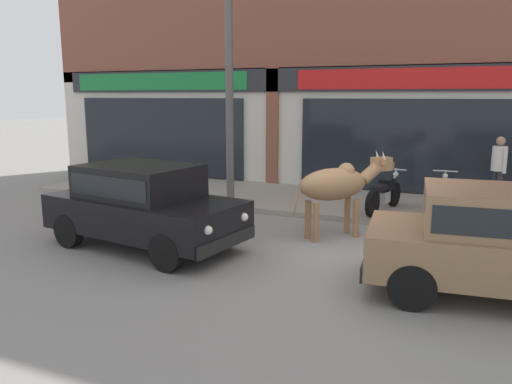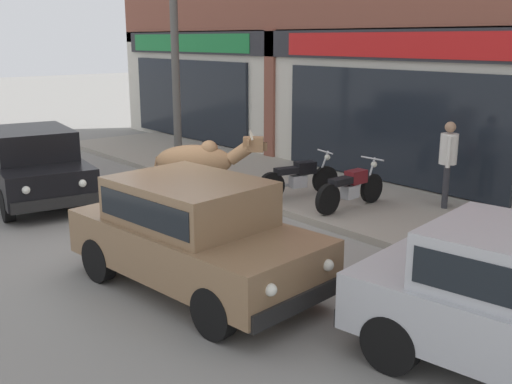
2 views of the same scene
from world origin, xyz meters
TOP-DOWN VIEW (x-y plane):
  - ground_plane at (0.00, 0.00)m, footprint 90.00×90.00m
  - sidewalk at (0.00, 3.84)m, footprint 19.00×3.27m
  - shop_building at (0.01, 5.73)m, footprint 23.00×1.40m
  - cow at (-0.80, 1.08)m, footprint 1.63×1.72m
  - car_0 at (-3.75, -0.89)m, footprint 3.77×2.13m
  - car_1 at (1.92, -0.92)m, footprint 3.73×1.95m
  - motorcycle_0 at (-0.25, 3.07)m, footprint 0.66×1.79m
  - motorcycle_1 at (0.96, 3.23)m, footprint 0.52×1.81m
  - pedestrian at (2.03, 4.64)m, footprint 0.32×0.43m
  - utility_pole at (-3.73, 2.50)m, footprint 0.18×0.18m

SIDE VIEW (x-z plane):
  - ground_plane at x=0.00m, z-range 0.00..0.00m
  - sidewalk at x=0.00m, z-range 0.00..0.12m
  - motorcycle_0 at x=-0.25m, z-range 0.07..0.95m
  - motorcycle_1 at x=0.96m, z-range 0.07..0.95m
  - car_0 at x=-3.75m, z-range 0.08..1.54m
  - car_1 at x=1.92m, z-range 0.08..1.54m
  - cow at x=-0.80m, z-range 0.20..1.81m
  - pedestrian at x=2.03m, z-range 0.31..1.91m
  - utility_pole at x=-3.73m, z-range 0.12..5.95m
  - shop_building at x=0.01m, z-range -0.19..10.02m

